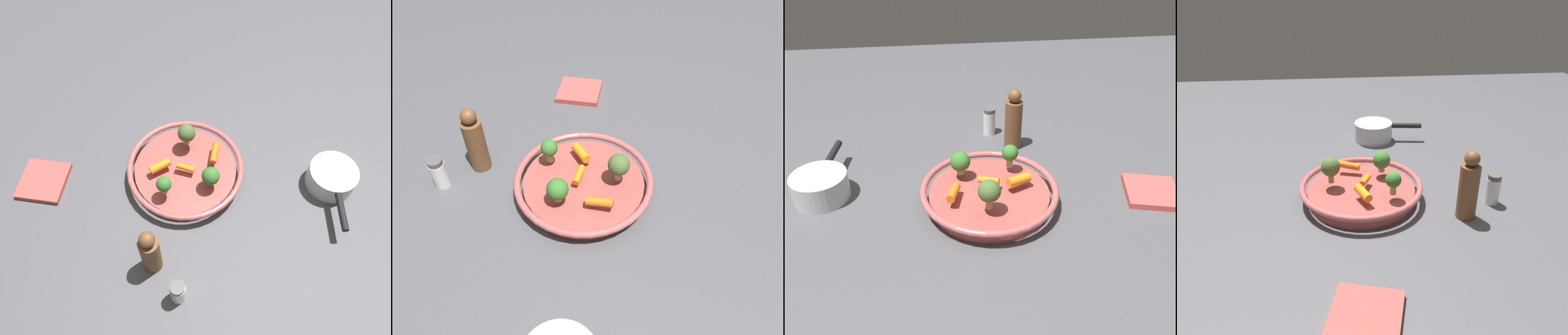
{
  "view_description": "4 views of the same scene",
  "coord_description": "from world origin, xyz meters",
  "views": [
    {
      "loc": [
        0.03,
        0.53,
        0.88
      ],
      "look_at": [
        -0.02,
        0.02,
        0.07
      ],
      "focal_mm": 36.42,
      "sensor_mm": 36.0,
      "label": 1
    },
    {
      "loc": [
        -0.54,
        0.04,
        0.63
      ],
      "look_at": [
        -0.01,
        -0.01,
        0.08
      ],
      "focal_mm": 34.98,
      "sensor_mm": 36.0,
      "label": 2
    },
    {
      "loc": [
        -0.11,
        -0.67,
        0.54
      ],
      "look_at": [
        -0.02,
        0.03,
        0.07
      ],
      "focal_mm": 36.62,
      "sensor_mm": 36.0,
      "label": 3
    },
    {
      "loc": [
        0.81,
        -0.05,
        0.5
      ],
      "look_at": [
        -0.03,
        0.03,
        0.07
      ],
      "focal_mm": 35.89,
      "sensor_mm": 36.0,
      "label": 4
    }
  ],
  "objects": [
    {
      "name": "broccoli_floret_mid",
      "position": [
        -0.06,
        0.06,
        0.07
      ],
      "size": [
        0.04,
        0.04,
        0.05
      ],
      "color": "#9BA666",
      "rests_on": "serving_bowl"
    },
    {
      "name": "serving_bowl",
      "position": [
        0.0,
        0.0,
        0.02
      ],
      "size": [
        0.29,
        0.29,
        0.04
      ],
      "color": "#A84C47",
      "rests_on": "ground_plane"
    },
    {
      "name": "dish_towel",
      "position": [
        0.36,
        -0.02,
        0.01
      ],
      "size": [
        0.14,
        0.14,
        0.01
      ],
      "primitive_type": "cube",
      "rotation": [
        0.0,
        0.0,
        -0.26
      ],
      "color": "#D14C47",
      "rests_on": "ground_plane"
    },
    {
      "name": "baby_carrot_near_rim",
      "position": [
        -0.08,
        -0.02,
        0.05
      ],
      "size": [
        0.03,
        0.06,
        0.02
      ],
      "primitive_type": "cylinder",
      "rotation": [
        1.48,
        0.0,
        5.98
      ],
      "color": "orange",
      "rests_on": "serving_bowl"
    },
    {
      "name": "pepper_mill",
      "position": [
        0.1,
        0.23,
        0.07
      ],
      "size": [
        0.04,
        0.04,
        0.16
      ],
      "color": "brown",
      "rests_on": "ground_plane"
    },
    {
      "name": "broccoli_floret_small",
      "position": [
        0.06,
        0.07,
        0.08
      ],
      "size": [
        0.04,
        0.04,
        0.05
      ],
      "color": "#99A766",
      "rests_on": "serving_bowl"
    },
    {
      "name": "baby_carrot_back",
      "position": [
        0.06,
        0.0,
        0.05
      ],
      "size": [
        0.06,
        0.04,
        0.02
      ],
      "primitive_type": "cylinder",
      "rotation": [
        1.51,
        0.0,
        5.12
      ],
      "color": "orange",
      "rests_on": "serving_bowl"
    },
    {
      "name": "broccoli_floret_edge",
      "position": [
        -0.01,
        -0.07,
        0.08
      ],
      "size": [
        0.05,
        0.05,
        0.06
      ],
      "color": "tan",
      "rests_on": "serving_bowl"
    },
    {
      "name": "ground_plane",
      "position": [
        0.0,
        0.0,
        0.0
      ],
      "size": [
        2.33,
        2.33,
        0.0
      ],
      "primitive_type": "plane",
      "color": "#4C4C51"
    },
    {
      "name": "salt_shaker",
      "position": [
        0.05,
        0.31,
        0.04
      ],
      "size": [
        0.03,
        0.03,
        0.08
      ],
      "color": "white",
      "rests_on": "ground_plane"
    },
    {
      "name": "baby_carrot_center",
      "position": [
        -0.0,
        0.01,
        0.05
      ],
      "size": [
        0.05,
        0.03,
        0.02
      ],
      "primitive_type": "cylinder",
      "rotation": [
        1.51,
        0.0,
        1.16
      ],
      "color": "orange",
      "rests_on": "serving_bowl"
    }
  ]
}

